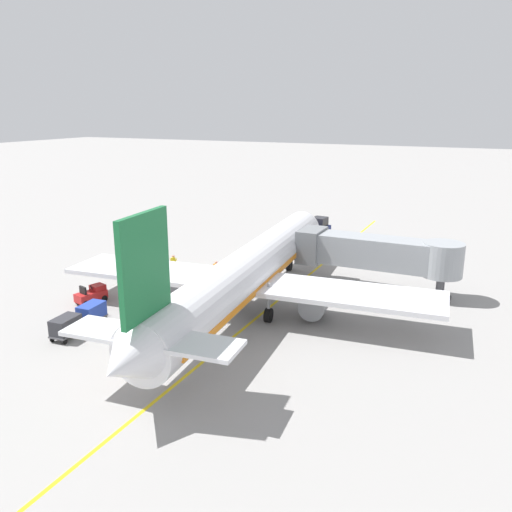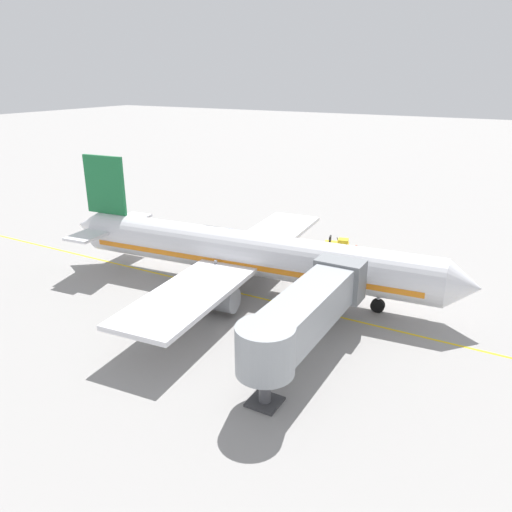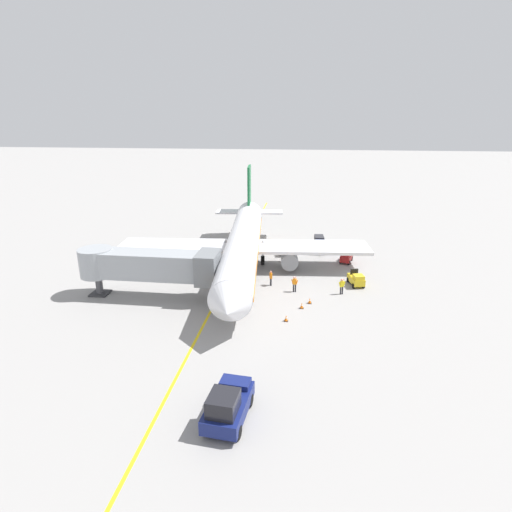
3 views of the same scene
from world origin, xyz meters
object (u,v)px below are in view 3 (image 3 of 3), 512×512
at_px(ground_crew_loader, 342,286).
at_px(parked_airliner, 243,244).
at_px(jet_bridge, 149,265).
at_px(baggage_tug_trailing, 356,279).
at_px(baggage_cart_front, 321,246).
at_px(baggage_cart_second_in_train, 319,240).
at_px(ground_crew_wing_walker, 271,277).
at_px(baggage_tug_spare, 285,250).
at_px(safety_cone_nose_left, 302,306).
at_px(pushback_tractor, 228,405).
at_px(safety_cone_wing_tip, 310,301).
at_px(ground_crew_marshaller, 295,283).
at_px(safety_cone_nose_right, 286,318).
at_px(baggage_tug_lead, 346,257).

bearing_deg(ground_crew_loader, parked_airliner, -28.69).
relative_size(jet_bridge, baggage_tug_trailing, 5.23).
relative_size(baggage_cart_front, ground_crew_loader, 1.74).
relative_size(baggage_cart_second_in_train, ground_crew_loader, 1.74).
bearing_deg(ground_crew_wing_walker, baggage_cart_second_in_train, -110.02).
distance_m(jet_bridge, ground_crew_wing_walker, 12.90).
distance_m(baggage_tug_spare, safety_cone_nose_left, 16.31).
distance_m(pushback_tractor, safety_cone_wing_tip, 17.88).
height_order(parked_airliner, ground_crew_marshaller, parked_airliner).
height_order(jet_bridge, safety_cone_nose_right, jet_bridge).
bearing_deg(ground_crew_loader, baggage_tug_spare, -61.71).
height_order(baggage_cart_second_in_train, safety_cone_nose_right, baggage_cart_second_in_train).
bearing_deg(baggage_tug_trailing, safety_cone_wing_tip, 46.50).
bearing_deg(baggage_cart_second_in_train, safety_cone_nose_left, 84.36).
relative_size(ground_crew_marshaller, safety_cone_nose_right, 2.86).
height_order(jet_bridge, safety_cone_nose_left, jet_bridge).
xyz_separation_m(parked_airliner, baggage_tug_spare, (-4.64, -6.09, -2.47)).
height_order(jet_bridge, baggage_tug_lead, jet_bridge).
bearing_deg(baggage_cart_front, pushback_tractor, 79.38).
distance_m(baggage_tug_lead, ground_crew_marshaller, 11.84).
height_order(parked_airliner, jet_bridge, parked_airliner).
relative_size(baggage_cart_front, safety_cone_wing_tip, 4.99).
distance_m(baggage_cart_front, ground_crew_loader, 13.73).
relative_size(parked_airliner, pushback_tractor, 8.13).
height_order(ground_crew_loader, ground_crew_marshaller, same).
distance_m(baggage_cart_front, safety_cone_wing_tip, 16.32).
xyz_separation_m(baggage_tug_lead, baggage_tug_spare, (7.86, -2.07, 0.00)).
height_order(baggage_cart_second_in_train, safety_cone_wing_tip, baggage_cart_second_in_train).
xyz_separation_m(pushback_tractor, baggage_tug_trailing, (-9.84, -22.45, -0.39)).
height_order(jet_bridge, baggage_tug_spare, jet_bridge).
xyz_separation_m(baggage_tug_spare, ground_crew_loader, (-6.58, 12.23, 0.24)).
distance_m(ground_crew_loader, safety_cone_nose_left, 5.61).
xyz_separation_m(baggage_tug_trailing, ground_crew_wing_walker, (9.20, 1.19, 0.24)).
bearing_deg(ground_crew_marshaller, jet_bridge, 12.17).
bearing_deg(parked_airliner, safety_cone_nose_right, 114.66).
relative_size(baggage_tug_spare, ground_crew_marshaller, 1.59).
relative_size(jet_bridge, pushback_tractor, 3.09).
height_order(pushback_tractor, safety_cone_wing_tip, pushback_tractor).
bearing_deg(safety_cone_wing_tip, baggage_cart_front, -95.00).
bearing_deg(pushback_tractor, ground_crew_marshaller, -99.29).
relative_size(pushback_tractor, safety_cone_nose_right, 7.79).
xyz_separation_m(baggage_cart_second_in_train, ground_crew_wing_walker, (5.46, 14.98, 0.00)).
relative_size(baggage_tug_trailing, baggage_cart_second_in_train, 0.92).
bearing_deg(baggage_cart_second_in_train, pushback_tractor, 80.46).
bearing_deg(safety_cone_nose_right, ground_crew_marshaller, -94.24).
height_order(parked_airliner, baggage_cart_second_in_train, parked_airliner).
xyz_separation_m(parked_airliner, ground_crew_wing_walker, (-3.76, 4.71, -2.23)).
relative_size(parked_airliner, ground_crew_loader, 22.10).
height_order(pushback_tractor, baggage_cart_front, pushback_tractor).
distance_m(safety_cone_nose_left, safety_cone_nose_right, 3.10).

